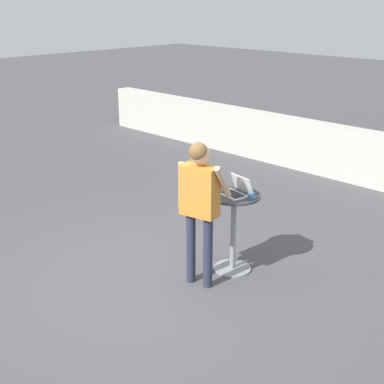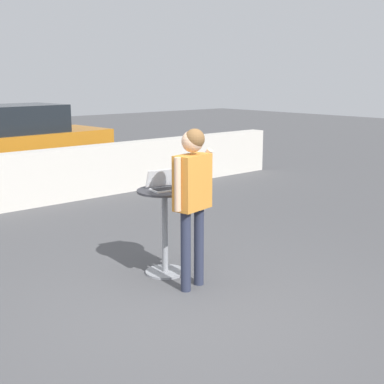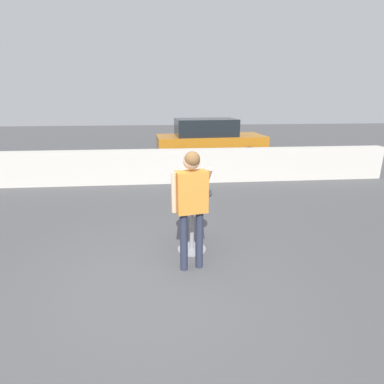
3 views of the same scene
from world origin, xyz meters
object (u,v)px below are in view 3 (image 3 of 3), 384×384
at_px(standing_person, 192,196).
at_px(parked_car_near_street, 209,140).
at_px(laptop, 192,189).
at_px(coffee_mug, 207,189).
at_px(cafe_table, 192,216).

relative_size(standing_person, parked_car_near_street, 0.41).
height_order(laptop, coffee_mug, laptop).
bearing_deg(coffee_mug, standing_person, -117.55).
bearing_deg(coffee_mug, laptop, 178.75).
height_order(cafe_table, parked_car_near_street, parked_car_near_street).
bearing_deg(coffee_mug, parked_car_near_street, 81.17).
bearing_deg(parked_car_near_street, standing_person, -100.33).
xyz_separation_m(laptop, coffee_mug, (0.23, -0.01, -0.01)).
relative_size(laptop, standing_person, 0.22).
xyz_separation_m(cafe_table, laptop, (0.01, 0.02, 0.45)).
bearing_deg(laptop, parked_car_near_street, 79.37).
relative_size(laptop, parked_car_near_street, 0.09).
xyz_separation_m(laptop, parked_car_near_street, (1.35, 7.20, -0.22)).
height_order(standing_person, parked_car_near_street, standing_person).
distance_m(coffee_mug, parked_car_near_street, 7.30).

